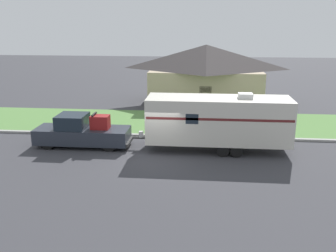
% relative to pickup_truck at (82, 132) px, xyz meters
% --- Properties ---
extents(ground_plane, '(120.00, 120.00, 0.00)m').
position_rel_pickup_truck_xyz_m(ground_plane, '(4.73, -1.47, -0.87)').
color(ground_plane, '#38383D').
extents(curb_strip, '(80.00, 0.30, 0.14)m').
position_rel_pickup_truck_xyz_m(curb_strip, '(4.73, 2.28, -0.80)').
color(curb_strip, '#999993').
rests_on(curb_strip, ground_plane).
extents(lawn_strip, '(80.00, 7.00, 0.03)m').
position_rel_pickup_truck_xyz_m(lawn_strip, '(4.73, 5.93, -0.85)').
color(lawn_strip, '#568442').
rests_on(lawn_strip, ground_plane).
extents(house_across_street, '(10.56, 6.81, 5.30)m').
position_rel_pickup_truck_xyz_m(house_across_street, '(7.43, 12.99, 1.88)').
color(house_across_street, tan).
rests_on(house_across_street, ground_plane).
extents(pickup_truck, '(5.74, 1.92, 2.05)m').
position_rel_pickup_truck_xyz_m(pickup_truck, '(0.00, 0.00, 0.00)').
color(pickup_truck, black).
rests_on(pickup_truck, ground_plane).
extents(travel_trailer, '(9.13, 2.45, 3.43)m').
position_rel_pickup_truck_xyz_m(travel_trailer, '(8.14, -0.00, 0.98)').
color(travel_trailer, black).
rests_on(travel_trailer, ground_plane).
extents(mailbox, '(0.48, 0.20, 1.34)m').
position_rel_pickup_truck_xyz_m(mailbox, '(5.14, 3.03, 0.16)').
color(mailbox, brown).
rests_on(mailbox, ground_plane).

